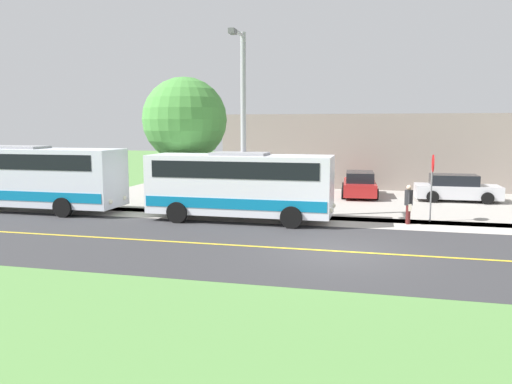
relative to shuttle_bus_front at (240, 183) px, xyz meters
The scene contains 14 objects.
ground_plane 6.59m from the shuttle_bus_front, 45.65° to the left, with size 120.00×120.00×0.00m, color #548442.
road_surface 6.59m from the shuttle_bus_front, 45.65° to the left, with size 8.00×100.00×0.01m, color #333335.
sidewalk 4.90m from the shuttle_bus_front, 99.19° to the left, with size 2.40×100.00×0.01m, color #B2ADA3.
parking_lot_surface 11.08m from the shuttle_bus_front, 136.39° to the left, with size 14.00×36.00×0.01m, color #9E9991.
road_centre_line 6.58m from the shuttle_bus_front, 45.65° to the left, with size 0.16×100.00×0.00m, color gold.
shuttle_bus_front is the anchor object (origin of this frame).
transit_bus_rear 11.29m from the shuttle_bus_front, 90.03° to the right, with size 2.58×10.94×3.13m.
pedestrian_with_bags 7.15m from the shuttle_bus_front, 97.59° to the left, with size 0.72×0.34×1.64m.
stop_sign 8.19m from the shuttle_bus_front, 101.55° to the left, with size 0.76×0.07×2.88m.
street_light_pole 2.83m from the shuttle_bus_front, behind, with size 1.97×0.24×8.03m.
parked_car_near 10.08m from the shuttle_bus_front, 151.50° to the left, with size 4.49×2.20×1.45m.
parked_car_far 12.94m from the shuttle_bus_front, 129.34° to the left, with size 2.08×4.43×1.45m.
tree_curbside 5.43m from the shuttle_bus_front, 128.88° to the right, with size 4.19×4.19×6.48m.
commercial_building 18.31m from the shuttle_bus_front, 157.82° to the left, with size 10.00×22.82×4.84m, color gray.
Camera 1 is at (16.07, 1.08, 4.08)m, focal length 34.92 mm.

